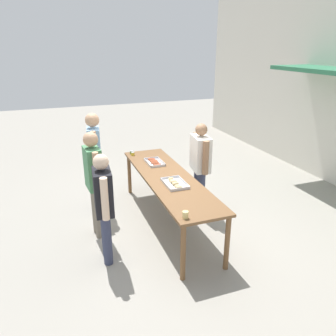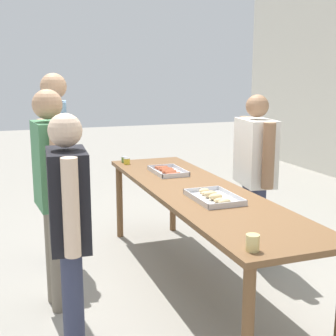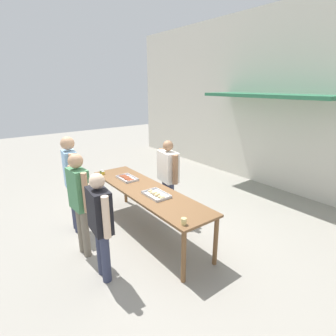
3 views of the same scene
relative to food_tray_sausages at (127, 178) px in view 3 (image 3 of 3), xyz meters
The scene contains 12 objects.
ground_plane 1.11m from the food_tray_sausages, ahead, with size 24.00×24.00×0.00m, color gray.
building_facade_back 4.28m from the food_tray_sausages, 80.16° to the left, with size 12.00×1.11×4.50m.
serving_table 0.70m from the food_tray_sausages, ahead, with size 2.97×0.76×0.85m.
food_tray_sausages is the anchor object (origin of this frame).
food_tray_buns 1.03m from the food_tray_sausages, ahead, with size 0.48×0.31×0.06m.
condiment_jar_mustard 0.71m from the food_tray_sausages, 158.81° to the right, with size 0.07×0.07×0.07m.
condiment_jar_ketchup 0.62m from the food_tray_sausages, 155.49° to the right, with size 0.07×0.07×0.07m.
beer_cup 2.05m from the food_tray_sausages, ahead, with size 0.08×0.08×0.09m.
person_server_behind_table 0.83m from the food_tray_sausages, 61.14° to the left, with size 0.68×0.32×1.61m.
person_customer_holding_hotdog 1.06m from the food_tray_sausages, 99.28° to the right, with size 0.54×0.25×1.80m.
person_customer_with_cup 1.77m from the food_tray_sausages, 40.00° to the right, with size 0.61×0.26×1.57m.
person_customer_waiting_in_line 1.34m from the food_tray_sausages, 60.96° to the right, with size 0.55×0.24×1.69m.
Camera 3 is at (3.71, -2.31, 2.64)m, focal length 28.00 mm.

